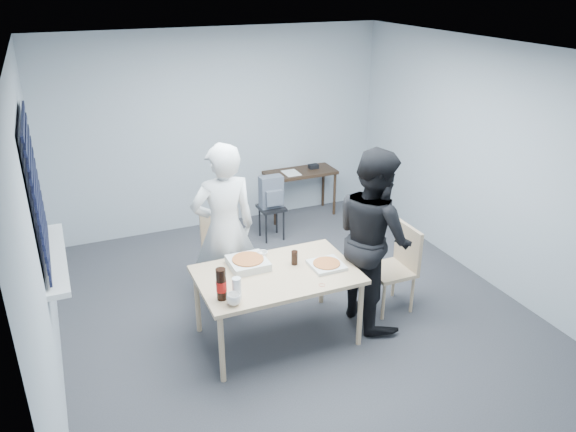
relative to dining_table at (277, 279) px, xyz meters
name	(u,v)px	position (x,y,z in m)	size (l,w,h in m)	color
room	(40,200)	(-1.87, 0.72, 0.80)	(5.00, 5.00, 5.00)	#313036
dining_table	(277,279)	(0.00, 0.00, 0.00)	(1.44, 0.91, 0.70)	tan
chair_far	(223,247)	(-0.19, 1.05, -0.13)	(0.42, 0.42, 0.89)	tan
chair_right	(398,262)	(1.34, 0.04, -0.13)	(0.42, 0.42, 0.89)	tan
person_white	(224,229)	(-0.27, 0.70, 0.24)	(0.65, 0.42, 1.77)	silver
person_black	(374,237)	(0.99, -0.03, 0.24)	(0.86, 0.47, 1.77)	black
side_table	(300,176)	(1.41, 2.60, -0.06)	(0.99, 0.44, 0.66)	#382819
stool	(271,214)	(0.75, 2.05, -0.31)	(0.32, 0.32, 0.45)	black
backpack	(271,192)	(0.75, 2.03, 0.00)	(0.29, 0.21, 0.41)	slate
pizza_box_a	(248,263)	(-0.20, 0.22, 0.10)	(0.35, 0.35, 0.09)	silver
pizza_box_b	(327,265)	(0.47, -0.07, 0.08)	(0.30, 0.30, 0.04)	silver
mug_a	(234,299)	(-0.52, -0.34, 0.11)	(0.12, 0.12, 0.10)	white
mug_b	(263,256)	(-0.03, 0.28, 0.11)	(0.10, 0.10, 0.09)	white
cola_glass	(295,258)	(0.21, 0.09, 0.13)	(0.06, 0.06, 0.14)	black
soda_bottle	(221,285)	(-0.59, -0.23, 0.20)	(0.09, 0.09, 0.28)	black
plastic_cups	(237,288)	(-0.46, -0.25, 0.15)	(0.08, 0.08, 0.18)	silver
rubber_band	(322,285)	(0.28, -0.36, 0.06)	(0.06, 0.06, 0.00)	red
papers	(291,173)	(1.26, 2.57, 0.02)	(0.21, 0.28, 0.00)	white
black_box	(313,166)	(1.63, 2.64, 0.05)	(0.13, 0.09, 0.06)	black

